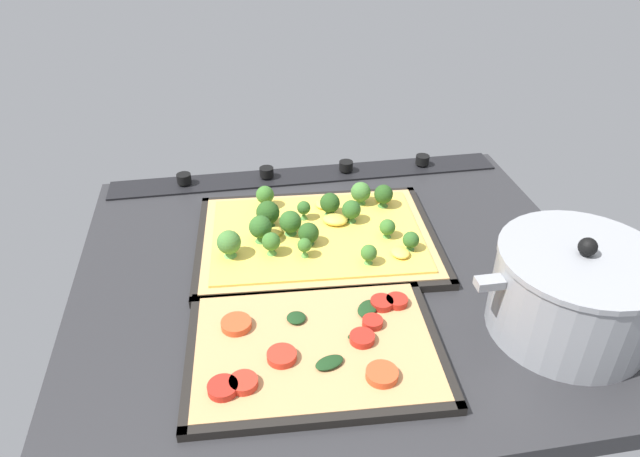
{
  "coord_description": "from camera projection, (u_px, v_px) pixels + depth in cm",
  "views": [
    {
      "loc": [
        14.67,
        70.34,
        55.4
      ],
      "look_at": [
        2.34,
        -2.16,
        6.9
      ],
      "focal_mm": 32.32,
      "sensor_mm": 36.0,
      "label": 1
    }
  ],
  "objects": [
    {
      "name": "baking_tray_back",
      "position": [
        315.0,
        350.0,
        0.76
      ],
      "size": [
        34.65,
        26.21,
        1.3
      ],
      "color": "black",
      "rests_on": "ground_plane"
    },
    {
      "name": "veggie_pizza_back",
      "position": [
        315.0,
        346.0,
        0.75
      ],
      "size": [
        32.12,
        23.68,
        1.9
      ],
      "color": "tan",
      "rests_on": "baking_tray_back"
    },
    {
      "name": "stove_control_panel",
      "position": [
        307.0,
        174.0,
        1.16
      ],
      "size": [
        77.69,
        7.0,
        2.6
      ],
      "color": "black",
      "rests_on": "ground_plane"
    },
    {
      "name": "ground_plane",
      "position": [
        337.0,
        279.0,
        0.91
      ],
      "size": [
        80.92,
        70.91,
        3.0
      ],
      "primitive_type": "cube",
      "color": "#28282B"
    },
    {
      "name": "baking_tray_front",
      "position": [
        317.0,
        241.0,
        0.97
      ],
      "size": [
        41.75,
        32.16,
        1.3
      ],
      "color": "black",
      "rests_on": "ground_plane"
    },
    {
      "name": "broccoli_pizza",
      "position": [
        315.0,
        231.0,
        0.96
      ],
      "size": [
        39.2,
        29.61,
        6.05
      ],
      "color": "tan",
      "rests_on": "baking_tray_front"
    },
    {
      "name": "cooking_pot",
      "position": [
        574.0,
        292.0,
        0.76
      ],
      "size": [
        28.37,
        21.59,
        14.85
      ],
      "color": "gray",
      "rests_on": "ground_plane"
    }
  ]
}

